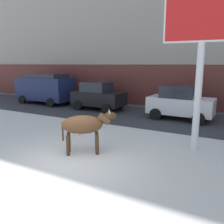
% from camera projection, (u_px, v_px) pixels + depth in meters
% --- Properties ---
extents(ground_plane, '(120.00, 120.00, 0.00)m').
position_uv_depth(ground_plane, '(68.00, 164.00, 7.21)').
color(ground_plane, silver).
extents(road_strip, '(60.00, 5.60, 0.01)m').
position_uv_depth(road_strip, '(150.00, 116.00, 13.79)').
color(road_strip, '#333338').
rests_on(road_strip, ground).
extents(building_facade, '(44.00, 6.10, 13.00)m').
position_uv_depth(building_facade, '(178.00, 17.00, 17.25)').
color(building_facade, gray).
rests_on(building_facade, ground).
extents(cow_brown, '(1.80, 1.41, 1.54)m').
position_uv_depth(cow_brown, '(84.00, 125.00, 7.94)').
color(cow_brown, brown).
rests_on(cow_brown, ground).
extents(billboard, '(2.53, 0.42, 5.56)m').
position_uv_depth(billboard, '(203.00, 24.00, 7.55)').
color(billboard, silver).
rests_on(billboard, ground).
extents(car_navy_van, '(4.65, 2.23, 2.32)m').
position_uv_depth(car_navy_van, '(45.00, 88.00, 18.04)').
color(car_navy_van, '#19234C').
rests_on(car_navy_van, ground).
extents(car_black_hatchback, '(3.55, 2.01, 1.86)m').
position_uv_depth(car_black_hatchback, '(98.00, 96.00, 15.70)').
color(car_black_hatchback, black).
rests_on(car_black_hatchback, ground).
extents(car_white_hatchback, '(3.55, 2.01, 1.86)m').
position_uv_depth(car_white_hatchback, '(180.00, 103.00, 12.97)').
color(car_white_hatchback, white).
rests_on(car_white_hatchback, ground).
extents(pedestrian_near_billboard, '(0.36, 0.24, 1.73)m').
position_uv_depth(pedestrian_near_billboard, '(77.00, 90.00, 20.00)').
color(pedestrian_near_billboard, '#282833').
rests_on(pedestrian_near_billboard, ground).
extents(pedestrian_by_cars, '(0.36, 0.24, 1.73)m').
position_uv_depth(pedestrian_by_cars, '(75.00, 90.00, 20.06)').
color(pedestrian_by_cars, '#282833').
rests_on(pedestrian_by_cars, ground).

